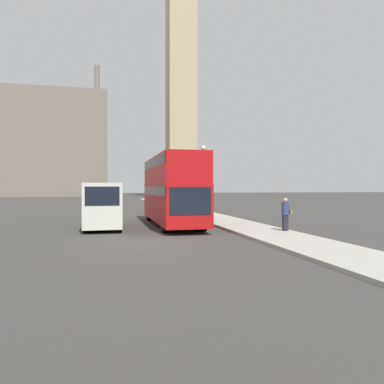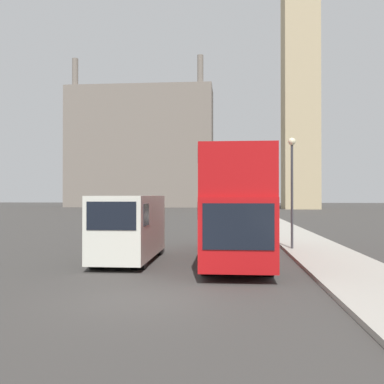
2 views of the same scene
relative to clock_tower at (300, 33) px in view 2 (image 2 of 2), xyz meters
The scene contains 6 objects.
ground_plane 86.26m from the clock_tower, 102.52° to the right, with size 300.00×300.00×0.00m, color #383533.
clock_tower is the anchor object (origin of this frame).
building_block_distant 43.37m from the clock_tower, 159.59° to the left, with size 34.18×11.51×34.44m.
red_double_decker_bus 78.36m from the clock_tower, 101.74° to the right, with size 2.48×10.89×4.35m.
white_van 80.68m from the clock_tower, 104.88° to the right, with size 2.09×5.63×2.68m.
street_lamp 75.06m from the clock_tower, 99.88° to the right, with size 0.36×0.36×5.33m.
Camera 2 is at (2.25, -11.12, 2.69)m, focal length 40.00 mm.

